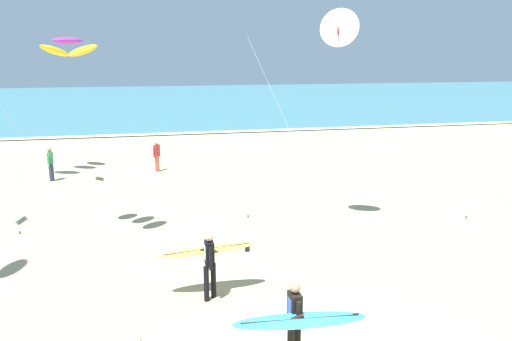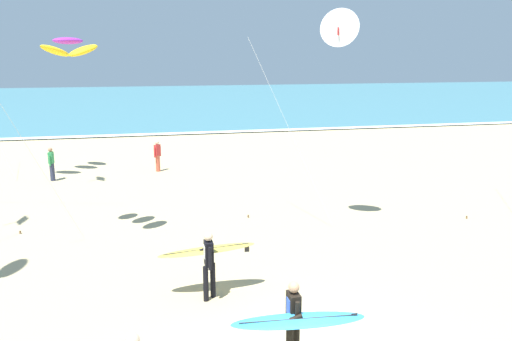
{
  "view_description": "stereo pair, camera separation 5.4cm",
  "coord_description": "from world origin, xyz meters",
  "views": [
    {
      "loc": [
        -2.74,
        -7.54,
        5.8
      ],
      "look_at": [
        0.65,
        7.29,
        2.3
      ],
      "focal_mm": 35.32,
      "sensor_mm": 36.0,
      "label": 1
    },
    {
      "loc": [
        -2.69,
        -7.55,
        5.8
      ],
      "look_at": [
        0.65,
        7.29,
        2.3
      ],
      "focal_mm": 35.32,
      "sensor_mm": 36.0,
      "label": 2
    }
  ],
  "objects": [
    {
      "name": "kite_delta_ivory_close",
      "position": [
        3.47,
        7.93,
        6.63
      ],
      "size": [
        3.28,
        2.24,
        7.28
      ],
      "color": "white",
      "rests_on": "ground"
    },
    {
      "name": "surfer_lead",
      "position": [
        -0.12,
        0.47,
        1.05
      ],
      "size": [
        2.56,
        0.95,
        1.71
      ],
      "color": "black",
      "rests_on": "ground"
    },
    {
      "name": "bystander_red_top",
      "position": [
        -2.08,
        17.96,
        0.81
      ],
      "size": [
        0.37,
        0.39,
        1.59
      ],
      "color": "#D8593F",
      "rests_on": "ground"
    },
    {
      "name": "shoreline_foam",
      "position": [
        0.0,
        30.09,
        0.09
      ],
      "size": [
        160.0,
        1.04,
        0.01
      ],
      "primitive_type": "cube",
      "color": "white",
      "rests_on": "ocean_water"
    },
    {
      "name": "surfer_trailing",
      "position": [
        -1.33,
        3.84,
        1.05
      ],
      "size": [
        2.41,
        0.89,
        1.71
      ],
      "color": "black",
      "rests_on": "ground"
    },
    {
      "name": "kite_arc_violet_low",
      "position": [
        -4.75,
        8.54,
        6.0
      ],
      "size": [
        3.23,
        2.88,
        6.3
      ],
      "color": "yellow",
      "rests_on": "ground"
    },
    {
      "name": "bystander_green_top",
      "position": [
        -7.0,
        17.04,
        0.81
      ],
      "size": [
        0.23,
        0.49,
        1.59
      ],
      "color": "#2D334C",
      "rests_on": "ground"
    },
    {
      "name": "ocean_water",
      "position": [
        0.0,
        59.79,
        0.04
      ],
      "size": [
        160.0,
        60.0,
        0.08
      ],
      "primitive_type": "cube",
      "color": "teal",
      "rests_on": "ground"
    }
  ]
}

